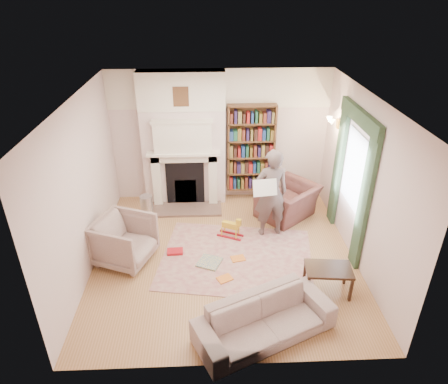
{
  "coord_description": "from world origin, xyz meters",
  "views": [
    {
      "loc": [
        -0.26,
        -5.67,
        4.33
      ],
      "look_at": [
        0.0,
        0.25,
        1.15
      ],
      "focal_mm": 32.0,
      "sensor_mm": 36.0,
      "label": 1
    }
  ],
  "objects_px": {
    "armchair_left": "(124,240)",
    "sofa": "(265,320)",
    "armchair_reading": "(287,201)",
    "coffee_table": "(327,280)",
    "paraffin_heater": "(147,208)",
    "bookcase": "(251,148)",
    "man_reading": "(271,194)",
    "rocking_horse": "(230,227)"
  },
  "relations": [
    {
      "from": "armchair_left",
      "to": "coffee_table",
      "type": "relative_size",
      "value": 1.28
    },
    {
      "from": "armchair_left",
      "to": "paraffin_heater",
      "type": "bearing_deg",
      "value": 12.54
    },
    {
      "from": "man_reading",
      "to": "rocking_horse",
      "type": "xyz_separation_m",
      "value": [
        -0.75,
        -0.09,
        -0.65
      ]
    },
    {
      "from": "armchair_left",
      "to": "sofa",
      "type": "xyz_separation_m",
      "value": [
        2.16,
        -1.75,
        -0.13
      ]
    },
    {
      "from": "sofa",
      "to": "man_reading",
      "type": "height_order",
      "value": "man_reading"
    },
    {
      "from": "bookcase",
      "to": "armchair_reading",
      "type": "height_order",
      "value": "bookcase"
    },
    {
      "from": "sofa",
      "to": "paraffin_heater",
      "type": "height_order",
      "value": "sofa"
    },
    {
      "from": "coffee_table",
      "to": "rocking_horse",
      "type": "xyz_separation_m",
      "value": [
        -1.41,
        1.56,
        -0.01
      ]
    },
    {
      "from": "bookcase",
      "to": "sofa",
      "type": "relative_size",
      "value": 0.97
    },
    {
      "from": "sofa",
      "to": "man_reading",
      "type": "bearing_deg",
      "value": 55.55
    },
    {
      "from": "armchair_left",
      "to": "rocking_horse",
      "type": "xyz_separation_m",
      "value": [
        1.84,
        0.63,
        -0.2
      ]
    },
    {
      "from": "bookcase",
      "to": "coffee_table",
      "type": "relative_size",
      "value": 2.64
    },
    {
      "from": "armchair_reading",
      "to": "coffee_table",
      "type": "height_order",
      "value": "armchair_reading"
    },
    {
      "from": "sofa",
      "to": "armchair_reading",
      "type": "bearing_deg",
      "value": 49.37
    },
    {
      "from": "bookcase",
      "to": "coffee_table",
      "type": "xyz_separation_m",
      "value": [
        0.89,
        -3.08,
        -0.95
      ]
    },
    {
      "from": "armchair_reading",
      "to": "sofa",
      "type": "distance_m",
      "value": 3.19
    },
    {
      "from": "armchair_reading",
      "to": "rocking_horse",
      "type": "height_order",
      "value": "armchair_reading"
    },
    {
      "from": "sofa",
      "to": "man_reading",
      "type": "relative_size",
      "value": 1.1
    },
    {
      "from": "man_reading",
      "to": "paraffin_heater",
      "type": "distance_m",
      "value": 2.52
    },
    {
      "from": "sofa",
      "to": "bookcase",
      "type": "bearing_deg",
      "value": 62.4
    },
    {
      "from": "sofa",
      "to": "armchair_left",
      "type": "bearing_deg",
      "value": 116.24
    },
    {
      "from": "bookcase",
      "to": "paraffin_heater",
      "type": "relative_size",
      "value": 3.36
    },
    {
      "from": "bookcase",
      "to": "armchair_left",
      "type": "distance_m",
      "value": 3.28
    },
    {
      "from": "bookcase",
      "to": "rocking_horse",
      "type": "bearing_deg",
      "value": -108.69
    },
    {
      "from": "bookcase",
      "to": "man_reading",
      "type": "distance_m",
      "value": 1.49
    },
    {
      "from": "coffee_table",
      "to": "paraffin_heater",
      "type": "bearing_deg",
      "value": 149.44
    },
    {
      "from": "armchair_left",
      "to": "man_reading",
      "type": "bearing_deg",
      "value": -53.07
    },
    {
      "from": "armchair_reading",
      "to": "man_reading",
      "type": "relative_size",
      "value": 0.62
    },
    {
      "from": "armchair_reading",
      "to": "rocking_horse",
      "type": "distance_m",
      "value": 1.39
    },
    {
      "from": "paraffin_heater",
      "to": "rocking_horse",
      "type": "relative_size",
      "value": 1.14
    },
    {
      "from": "bookcase",
      "to": "sofa",
      "type": "distance_m",
      "value": 4.01
    },
    {
      "from": "armchair_left",
      "to": "man_reading",
      "type": "height_order",
      "value": "man_reading"
    },
    {
      "from": "rocking_horse",
      "to": "paraffin_heater",
      "type": "bearing_deg",
      "value": -177.5
    },
    {
      "from": "coffee_table",
      "to": "sofa",
      "type": "bearing_deg",
      "value": -137.24
    },
    {
      "from": "sofa",
      "to": "paraffin_heater",
      "type": "relative_size",
      "value": 3.47
    },
    {
      "from": "sofa",
      "to": "coffee_table",
      "type": "bearing_deg",
      "value": 12.36
    },
    {
      "from": "coffee_table",
      "to": "armchair_reading",
      "type": "bearing_deg",
      "value": 101.07
    },
    {
      "from": "armchair_reading",
      "to": "man_reading",
      "type": "bearing_deg",
      "value": 12.51
    },
    {
      "from": "armchair_left",
      "to": "man_reading",
      "type": "distance_m",
      "value": 2.72
    },
    {
      "from": "rocking_horse",
      "to": "armchair_left",
      "type": "bearing_deg",
      "value": -136.36
    },
    {
      "from": "man_reading",
      "to": "paraffin_heater",
      "type": "xyz_separation_m",
      "value": [
        -2.38,
        0.58,
        -0.59
      ]
    },
    {
      "from": "armchair_reading",
      "to": "armchair_left",
      "type": "relative_size",
      "value": 1.2
    }
  ]
}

